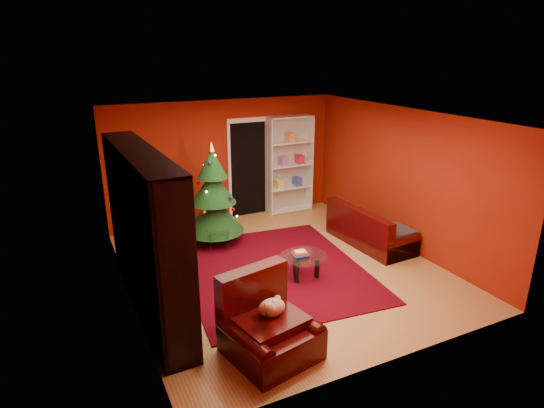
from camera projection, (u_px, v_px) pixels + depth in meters
name	position (u px, v px, depth m)	size (l,w,h in m)	color
floor	(282.00, 270.00, 7.83)	(5.00, 5.50, 0.05)	#AB783F
ceiling	(283.00, 115.00, 6.97)	(5.00, 5.50, 0.05)	silver
wall_back	(224.00, 161.00, 9.77)	(5.00, 0.05, 2.60)	maroon
wall_left	(122.00, 221.00, 6.36)	(0.05, 5.50, 2.60)	maroon
wall_right	(403.00, 178.00, 8.44)	(0.05, 5.50, 2.60)	maroon
doorway	(251.00, 170.00, 10.06)	(1.06, 0.60, 2.16)	black
rug	(273.00, 270.00, 7.73)	(2.93, 3.42, 0.02)	#52020F
media_unit	(146.00, 234.00, 6.24)	(0.47, 3.06, 2.35)	black
christmas_tree	(213.00, 195.00, 8.57)	(1.13, 1.13, 2.01)	#0F3512
gift_box_green	(227.00, 227.00, 9.30)	(0.24, 0.24, 0.24)	#377935
gift_box_red	(207.00, 230.00, 9.23)	(0.20, 0.20, 0.20)	maroon
white_bookshelf	(289.00, 165.00, 10.27)	(1.04, 0.38, 2.25)	white
armchair	(271.00, 325.00, 5.49)	(1.07, 1.07, 0.84)	black
dog	(272.00, 307.00, 5.49)	(0.40, 0.30, 0.27)	beige
sofa	(371.00, 225.00, 8.70)	(1.80, 0.81, 0.77)	black
coffee_table	(304.00, 267.00, 7.43)	(0.79, 0.79, 0.49)	gray
acrylic_chair	(217.00, 231.00, 8.42)	(0.39, 0.43, 0.77)	#66605B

